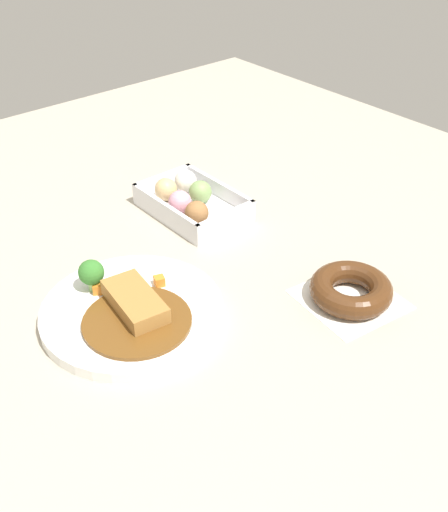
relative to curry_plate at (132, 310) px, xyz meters
name	(u,v)px	position (x,y,z in m)	size (l,w,h in m)	color
ground_plane	(189,274)	(-0.03, 0.13, -0.01)	(1.60, 1.60, 0.00)	#B2A893
curry_plate	(132,310)	(0.00, 0.00, 0.00)	(0.27, 0.27, 0.07)	white
donut_box	(190,201)	(-0.18, 0.25, 0.01)	(0.20, 0.13, 0.05)	white
chocolate_ring_donut	(351,290)	(0.18, 0.27, 0.00)	(0.16, 0.16, 0.04)	white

